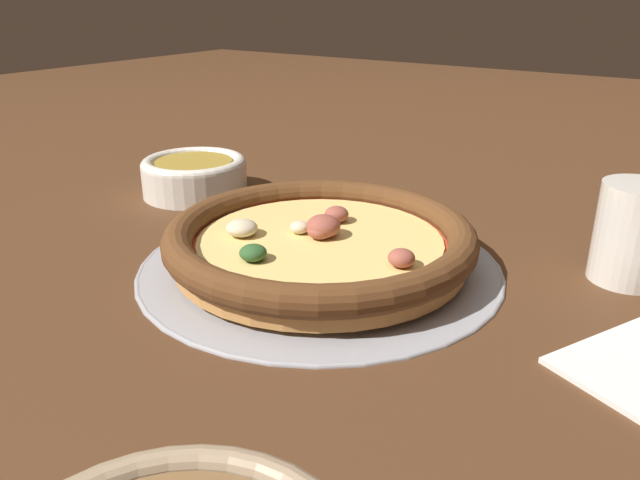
% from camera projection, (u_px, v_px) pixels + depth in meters
% --- Properties ---
extents(ground_plane, '(3.00, 3.00, 0.00)m').
position_uv_depth(ground_plane, '(320.00, 267.00, 0.57)').
color(ground_plane, '#4C2D19').
extents(pizza_tray, '(0.33, 0.33, 0.01)m').
position_uv_depth(pizza_tray, '(320.00, 263.00, 0.57)').
color(pizza_tray, '#9E9EA3').
rests_on(pizza_tray, ground_plane).
extents(pizza, '(0.28, 0.28, 0.04)m').
position_uv_depth(pizza, '(320.00, 241.00, 0.56)').
color(pizza, '#BC7F42').
rests_on(pizza, pizza_tray).
extents(bowl_near, '(0.13, 0.13, 0.05)m').
position_uv_depth(bowl_near, '(195.00, 174.00, 0.76)').
color(bowl_near, silver).
rests_on(bowl_near, ground_plane).
extents(drinking_cup, '(0.06, 0.06, 0.09)m').
position_uv_depth(drinking_cup, '(633.00, 233.00, 0.53)').
color(drinking_cup, silver).
rests_on(drinking_cup, ground_plane).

